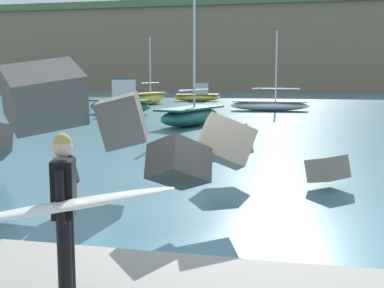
{
  "coord_description": "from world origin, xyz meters",
  "views": [
    {
      "loc": [
        1.36,
        -7.96,
        2.6
      ],
      "look_at": [
        -0.52,
        0.5,
        1.4
      ],
      "focal_mm": 46.05,
      "sensor_mm": 36.0,
      "label": 1
    }
  ],
  "objects_px": {
    "boat_near_left": "(121,103)",
    "boat_near_right": "(148,98)",
    "station_building_east": "(178,1)",
    "surfer_with_board": "(66,206)",
    "boat_near_centre": "(269,105)",
    "station_building_west": "(138,3)",
    "boat_mid_centre": "(191,115)",
    "station_building_annex": "(218,6)",
    "boat_mid_left": "(198,95)"
  },
  "relations": [
    {
      "from": "boat_mid_left",
      "to": "boat_mid_centre",
      "type": "xyz_separation_m",
      "value": [
        4.82,
        -24.86,
        -0.06
      ]
    },
    {
      "from": "boat_near_left",
      "to": "boat_near_centre",
      "type": "distance_m",
      "value": 11.22
    },
    {
      "from": "surfer_with_board",
      "to": "station_building_annex",
      "type": "xyz_separation_m",
      "value": [
        -16.64,
        107.08,
        16.88
      ]
    },
    {
      "from": "boat_mid_centre",
      "to": "station_building_annex",
      "type": "relative_size",
      "value": 1.08
    },
    {
      "from": "boat_near_centre",
      "to": "boat_mid_left",
      "type": "bearing_deg",
      "value": 122.91
    },
    {
      "from": "boat_near_centre",
      "to": "boat_mid_centre",
      "type": "height_order",
      "value": "boat_mid_centre"
    },
    {
      "from": "surfer_with_board",
      "to": "station_building_annex",
      "type": "height_order",
      "value": "station_building_annex"
    },
    {
      "from": "boat_near_right",
      "to": "station_building_annex",
      "type": "relative_size",
      "value": 0.97
    },
    {
      "from": "boat_near_left",
      "to": "station_building_annex",
      "type": "distance_m",
      "value": 81.73
    },
    {
      "from": "boat_mid_left",
      "to": "station_building_annex",
      "type": "relative_size",
      "value": 0.81
    },
    {
      "from": "station_building_west",
      "to": "station_building_annex",
      "type": "distance_m",
      "value": 17.78
    },
    {
      "from": "boat_mid_left",
      "to": "boat_near_centre",
      "type": "bearing_deg",
      "value": -57.09
    },
    {
      "from": "boat_near_centre",
      "to": "boat_mid_centre",
      "type": "bearing_deg",
      "value": -105.15
    },
    {
      "from": "station_building_east",
      "to": "surfer_with_board",
      "type": "bearing_deg",
      "value": -76.58
    },
    {
      "from": "boat_near_centre",
      "to": "boat_near_left",
      "type": "bearing_deg",
      "value": -150.96
    },
    {
      "from": "boat_near_left",
      "to": "boat_mid_centre",
      "type": "relative_size",
      "value": 0.66
    },
    {
      "from": "boat_near_right",
      "to": "boat_mid_left",
      "type": "xyz_separation_m",
      "value": [
        3.19,
        6.89,
        0.01
      ]
    },
    {
      "from": "boat_near_right",
      "to": "station_building_east",
      "type": "distance_m",
      "value": 61.82
    },
    {
      "from": "surfer_with_board",
      "to": "boat_near_centre",
      "type": "relative_size",
      "value": 0.35
    },
    {
      "from": "boat_near_left",
      "to": "boat_near_right",
      "type": "distance_m",
      "value": 11.25
    },
    {
      "from": "station_building_annex",
      "to": "boat_near_right",
      "type": "bearing_deg",
      "value": -85.59
    },
    {
      "from": "boat_mid_centre",
      "to": "station_building_west",
      "type": "xyz_separation_m",
      "value": [
        -30.76,
        83.11,
        18.28
      ]
    },
    {
      "from": "boat_near_left",
      "to": "station_building_annex",
      "type": "xyz_separation_m",
      "value": [
        -6.81,
        79.56,
        17.4
      ]
    },
    {
      "from": "boat_near_right",
      "to": "station_building_annex",
      "type": "distance_m",
      "value": 70.83
    },
    {
      "from": "surfer_with_board",
      "to": "boat_near_right",
      "type": "relative_size",
      "value": 0.34
    },
    {
      "from": "boat_near_centre",
      "to": "boat_near_right",
      "type": "height_order",
      "value": "boat_near_right"
    },
    {
      "from": "boat_near_centre",
      "to": "station_building_annex",
      "type": "height_order",
      "value": "station_building_annex"
    },
    {
      "from": "boat_mid_left",
      "to": "station_building_annex",
      "type": "bearing_deg",
      "value": 97.84
    },
    {
      "from": "boat_near_left",
      "to": "boat_near_right",
      "type": "bearing_deg",
      "value": 97.83
    },
    {
      "from": "boat_near_left",
      "to": "station_building_west",
      "type": "height_order",
      "value": "station_building_west"
    },
    {
      "from": "boat_mid_centre",
      "to": "station_building_west",
      "type": "distance_m",
      "value": 90.48
    },
    {
      "from": "boat_near_left",
      "to": "boat_near_centre",
      "type": "relative_size",
      "value": 0.75
    },
    {
      "from": "station_building_west",
      "to": "surfer_with_board",
      "type": "bearing_deg",
      "value": -71.81
    },
    {
      "from": "boat_near_centre",
      "to": "station_building_west",
      "type": "height_order",
      "value": "station_building_west"
    },
    {
      "from": "surfer_with_board",
      "to": "boat_near_centre",
      "type": "distance_m",
      "value": 32.97
    },
    {
      "from": "boat_near_right",
      "to": "station_building_east",
      "type": "relative_size",
      "value": 0.96
    },
    {
      "from": "boat_near_right",
      "to": "boat_mid_centre",
      "type": "height_order",
      "value": "boat_mid_centre"
    },
    {
      "from": "station_building_west",
      "to": "station_building_east",
      "type": "xyz_separation_m",
      "value": [
        11.01,
        -6.99,
        -0.8
      ]
    },
    {
      "from": "boat_near_left",
      "to": "station_building_west",
      "type": "relative_size",
      "value": 0.67
    },
    {
      "from": "boat_near_left",
      "to": "boat_near_centre",
      "type": "bearing_deg",
      "value": 29.04
    },
    {
      "from": "boat_near_centre",
      "to": "station_building_annex",
      "type": "bearing_deg",
      "value": 102.64
    },
    {
      "from": "boat_near_left",
      "to": "boat_near_centre",
      "type": "xyz_separation_m",
      "value": [
        9.81,
        5.44,
        -0.32
      ]
    },
    {
      "from": "surfer_with_board",
      "to": "station_building_east",
      "type": "bearing_deg",
      "value": 103.42
    },
    {
      "from": "boat_near_right",
      "to": "boat_mid_centre",
      "type": "bearing_deg",
      "value": -65.96
    },
    {
      "from": "boat_near_left",
      "to": "station_building_west",
      "type": "bearing_deg",
      "value": 107.66
    },
    {
      "from": "boat_near_centre",
      "to": "boat_mid_centre",
      "type": "distance_m",
      "value": 12.71
    },
    {
      "from": "boat_near_left",
      "to": "surfer_with_board",
      "type": "bearing_deg",
      "value": -70.34
    },
    {
      "from": "boat_near_right",
      "to": "station_building_east",
      "type": "height_order",
      "value": "station_building_east"
    },
    {
      "from": "surfer_with_board",
      "to": "boat_near_right",
      "type": "bearing_deg",
      "value": 106.38
    },
    {
      "from": "surfer_with_board",
      "to": "station_building_annex",
      "type": "bearing_deg",
      "value": 98.84
    }
  ]
}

